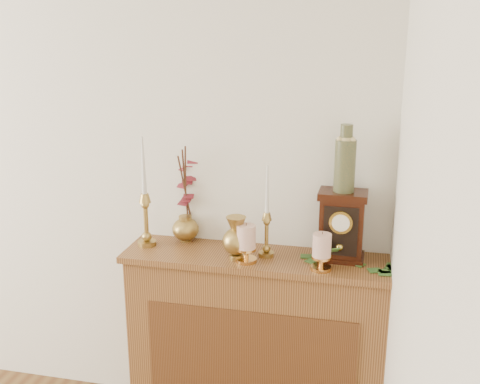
% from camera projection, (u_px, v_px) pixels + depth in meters
% --- Properties ---
extents(console_shelf, '(1.24, 0.34, 0.93)m').
position_uv_depth(console_shelf, '(256.00, 350.00, 2.72)').
color(console_shelf, brown).
rests_on(console_shelf, ground).
extents(candlestick_left, '(0.09, 0.09, 0.53)m').
position_uv_depth(candlestick_left, '(145.00, 211.00, 2.66)').
color(candlestick_left, '#A48D41').
rests_on(candlestick_left, console_shelf).
extents(candlestick_center, '(0.07, 0.07, 0.43)m').
position_uv_depth(candlestick_center, '(267.00, 227.00, 2.54)').
color(candlestick_center, '#A48D41').
rests_on(candlestick_center, console_shelf).
extents(bud_vase, '(0.12, 0.12, 0.20)m').
position_uv_depth(bud_vase, '(236.00, 238.00, 2.51)').
color(bud_vase, '#A48D41').
rests_on(bud_vase, console_shelf).
extents(ginger_jar, '(0.20, 0.21, 0.48)m').
position_uv_depth(ginger_jar, '(187.00, 196.00, 2.73)').
color(ginger_jar, '#A48D41').
rests_on(ginger_jar, console_shelf).
extents(pillar_candle_left, '(0.09, 0.09, 0.18)m').
position_uv_depth(pillar_candle_left, '(246.00, 242.00, 2.48)').
color(pillar_candle_left, gold).
rests_on(pillar_candle_left, console_shelf).
extents(pillar_candle_right, '(0.09, 0.09, 0.17)m').
position_uv_depth(pillar_candle_right, '(322.00, 250.00, 2.40)').
color(pillar_candle_right, gold).
rests_on(pillar_candle_right, console_shelf).
extents(ivy_garland, '(0.46, 0.21, 0.09)m').
position_uv_depth(ivy_garland, '(359.00, 262.00, 2.47)').
color(ivy_garland, '#335F24').
rests_on(ivy_garland, console_shelf).
extents(mantel_clock, '(0.22, 0.16, 0.32)m').
position_uv_depth(mantel_clock, '(342.00, 226.00, 2.50)').
color(mantel_clock, '#32160A').
rests_on(mantel_clock, console_shelf).
extents(ceramic_vase, '(0.09, 0.09, 0.29)m').
position_uv_depth(ceramic_vase, '(345.00, 162.00, 2.42)').
color(ceramic_vase, '#1C3829').
rests_on(ceramic_vase, mantel_clock).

